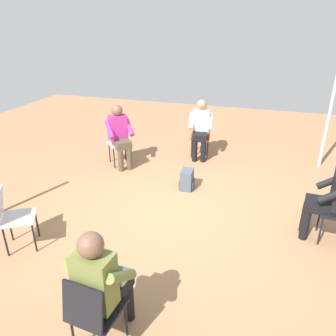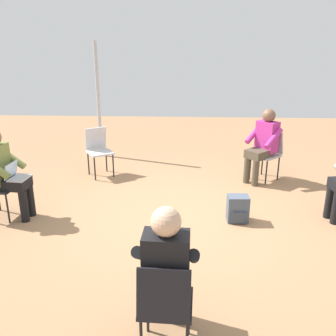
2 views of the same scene
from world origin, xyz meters
The scene contains 11 objects.
ground_plane centered at (0.00, 0.00, 0.00)m, with size 14.00×14.00×0.00m, color #99704C.
chair_northeast centered at (1.52, 1.64, 0.50)m, with size 0.59×0.58×0.85m.
chair_northwest centered at (-1.45, 1.71, 0.50)m, with size 0.56×0.58×0.85m.
chair_east centered at (2.50, 0.13, 0.50)m, with size 0.49×0.46×0.85m.
chair_west centered at (-2.47, -0.03, 0.50)m, with size 0.47×0.44×0.85m.
person_with_laptop centered at (-2.30, -0.04, 0.69)m, with size 0.55×0.52×1.24m.
person_in_magenta centered at (1.40, 1.53, 0.69)m, with size 0.63×0.63×1.24m.
person_in_black centered at (-0.04, -2.17, 0.69)m, with size 0.51×0.53×1.24m.
person_in_white centered at (2.34, 0.10, 0.69)m, with size 0.56×0.55×1.24m.
backpack_near_laptop_user centered at (0.81, -0.01, 0.16)m, with size 0.29×0.26×0.36m.
tent_pole_far centered at (2.59, -2.35, 1.17)m, with size 0.07×0.07×2.35m, color #B2B2B7.
Camera 1 is at (-4.21, -1.25, 2.75)m, focal length 35.00 mm.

